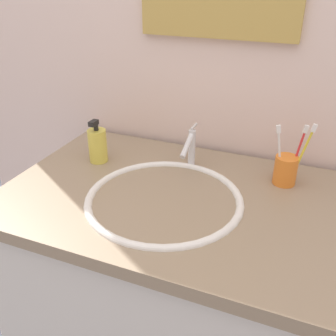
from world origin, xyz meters
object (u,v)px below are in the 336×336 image
Objects in this scene: toothbrush_white at (279,151)px; toothbrush_red at (298,150)px; faucet at (191,146)px; toothbrush_cup at (285,170)px; soap_dispenser at (98,145)px; toothbrush_yellow at (303,151)px.

toothbrush_red is (0.05, 0.03, -0.00)m from toothbrush_white.
toothbrush_white reaches higher than toothbrush_red.
faucet is 1.51× the size of toothbrush_cup.
faucet is 0.34m from toothbrush_red.
soap_dispenser is (-0.31, -0.08, -0.01)m from faucet.
faucet is 0.68× the size of toothbrush_yellow.
faucet is at bearing 179.17° from toothbrush_white.
toothbrush_white is at bearing -0.83° from faucet.
toothbrush_red is at bearing 3.70° from faucet.
toothbrush_cup is 0.45× the size of toothbrush_yellow.
faucet is 0.29m from toothbrush_white.
toothbrush_white is 0.06m from toothbrush_red.
toothbrush_red is at bearing 26.26° from toothbrush_white.
soap_dispenser is at bearing -170.81° from toothbrush_red.
toothbrush_white reaches higher than toothbrush_cup.
toothbrush_yellow is (0.01, -0.02, 0.01)m from toothbrush_red.
toothbrush_red reaches higher than toothbrush_cup.
toothbrush_yellow is at bearing -52.44° from toothbrush_red.
toothbrush_white is 0.07m from toothbrush_yellow.
toothbrush_white is 1.24× the size of soap_dispenser.
toothbrush_cup is at bearing 8.04° from soap_dispenser.
toothbrush_cup is 0.60× the size of soap_dispenser.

